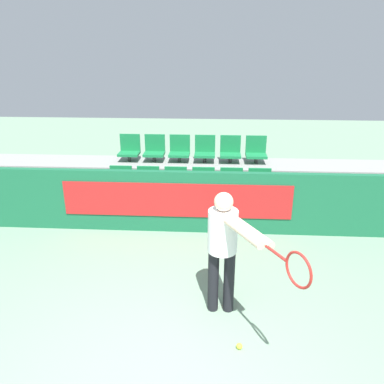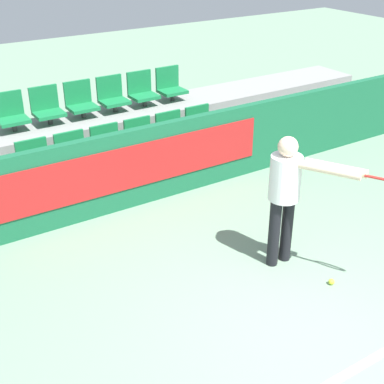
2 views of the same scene
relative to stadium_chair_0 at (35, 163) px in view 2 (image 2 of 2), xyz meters
The scene contains 19 objects.
ground_plane 4.34m from the stadium_chair_0, 72.35° to the right, with size 30.00×30.00×0.00m, color gray.
court_baseline 4.63m from the stadium_chair_0, 73.48° to the right, with size 6.26×0.08×0.01m.
barrier_wall 1.45m from the stadium_chair_0, 26.43° to the right, with size 10.44×0.14×1.09m.
bleacher_tier_front 1.38m from the stadium_chair_0, ahead, with size 10.04×0.90×0.41m.
bleacher_tier_middle 1.54m from the stadium_chair_0, 31.22° to the left, with size 10.04×0.90×0.83m.
stadium_chair_0 is the anchor object (origin of this frame).
stadium_chair_1 0.52m from the stadium_chair_0, ahead, with size 0.42×0.36×0.53m.
stadium_chair_2 1.04m from the stadium_chair_0, ahead, with size 0.42×0.36×0.53m.
stadium_chair_3 1.56m from the stadium_chair_0, ahead, with size 0.42×0.36×0.53m.
stadium_chair_4 2.08m from the stadium_chair_0, ahead, with size 0.42×0.36×0.53m.
stadium_chair_5 2.61m from the stadium_chair_0, ahead, with size 0.42×0.36×0.53m.
stadium_chair_6 0.99m from the stadium_chair_0, 90.00° to the left, with size 0.42×0.36×0.53m.
stadium_chair_7 1.12m from the stadium_chair_0, 59.98° to the left, with size 0.42×0.36×0.53m.
stadium_chair_8 1.44m from the stadium_chair_0, 40.88° to the left, with size 0.42×0.36×0.53m.
stadium_chair_9 1.85m from the stadium_chair_0, 29.98° to the left, with size 0.42×0.36×0.53m.
stadium_chair_10 2.31m from the stadium_chair_0, 23.40° to the left, with size 0.42×0.36×0.53m.
stadium_chair_11 2.79m from the stadium_chair_0, 19.10° to the left, with size 0.42×0.36×0.53m.
tennis_player 3.42m from the stadium_chair_0, 55.96° to the right, with size 0.86×1.41×1.53m.
tennis_ball 4.03m from the stadium_chair_0, 58.73° to the right, with size 0.07×0.07×0.07m.
Camera 2 is at (-3.02, -2.44, 3.54)m, focal length 50.00 mm.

